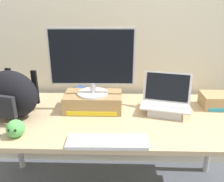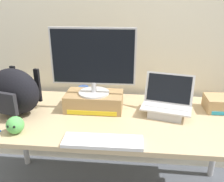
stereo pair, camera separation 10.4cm
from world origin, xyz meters
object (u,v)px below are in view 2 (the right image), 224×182
at_px(plush_toy, 15,125).
at_px(desktop_monitor, 93,61).
at_px(external_keyboard, 103,141).
at_px(open_laptop, 167,107).
at_px(messenger_backpack, 14,92).
at_px(toner_box_yellow, 94,101).
at_px(coffee_mug, 84,92).

bearing_deg(plush_toy, desktop_monitor, 42.24).
bearing_deg(external_keyboard, desktop_monitor, 104.63).
distance_m(open_laptop, plush_toy, 0.98).
bearing_deg(external_keyboard, messenger_backpack, 153.36).
bearing_deg(toner_box_yellow, coffee_mug, 119.73).
xyz_separation_m(desktop_monitor, external_keyboard, (0.12, -0.43, -0.34)).
relative_size(coffee_mug, plush_toy, 1.17).
height_order(desktop_monitor, open_laptop, desktop_monitor).
bearing_deg(coffee_mug, plush_toy, -116.58).
distance_m(toner_box_yellow, plush_toy, 0.55).
bearing_deg(plush_toy, open_laptop, 20.36).
distance_m(open_laptop, coffee_mug, 0.67).
relative_size(open_laptop, coffee_mug, 3.02).
xyz_separation_m(open_laptop, messenger_backpack, (-1.03, -0.09, 0.10)).
xyz_separation_m(desktop_monitor, open_laptop, (0.51, -0.03, -0.30)).
bearing_deg(desktop_monitor, open_laptop, -4.37).
relative_size(toner_box_yellow, messenger_backpack, 0.97).
distance_m(toner_box_yellow, external_keyboard, 0.45).
relative_size(desktop_monitor, open_laptop, 1.56).
distance_m(external_keyboard, messenger_backpack, 0.73).
bearing_deg(open_laptop, messenger_backpack, -161.80).
xyz_separation_m(toner_box_yellow, desktop_monitor, (0.00, -0.00, 0.29)).
relative_size(toner_box_yellow, plush_toy, 3.87).
height_order(external_keyboard, plush_toy, plush_toy).
distance_m(toner_box_yellow, open_laptop, 0.51).
bearing_deg(open_laptop, plush_toy, -146.25).
distance_m(desktop_monitor, open_laptop, 0.59).
bearing_deg(external_keyboard, toner_box_yellow, 104.59).
bearing_deg(coffee_mug, open_laptop, -21.01).
relative_size(toner_box_yellow, external_keyboard, 0.90).
bearing_deg(plush_toy, coffee_mug, 63.42).
height_order(toner_box_yellow, plush_toy, toner_box_yellow).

